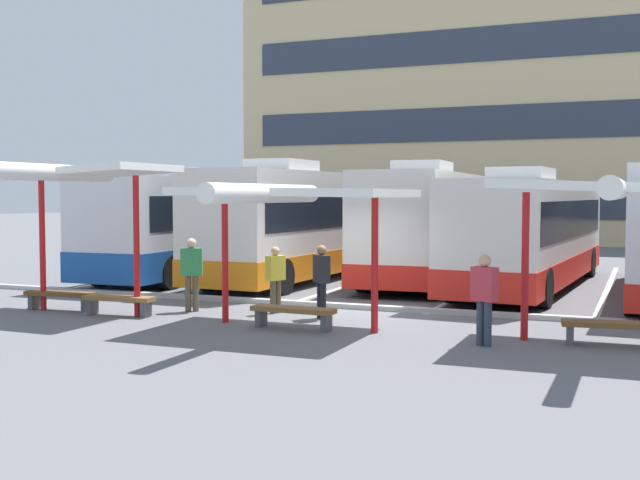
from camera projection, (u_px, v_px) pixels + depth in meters
name	position (u px, v px, depth m)	size (l,w,h in m)	color
ground_plane	(345.00, 312.00, 18.47)	(160.00, 160.00, 0.00)	slate
terminal_building	(535.00, 97.00, 48.32)	(34.00, 12.01, 20.16)	#D1BC8C
coach_bus_0	(208.00, 226.00, 27.36)	(2.98, 12.35, 3.62)	silver
coach_bus_1	(301.00, 225.00, 25.37)	(2.85, 10.71, 3.81)	silver
coach_bus_2	(432.00, 225.00, 25.38)	(2.97, 11.03, 3.77)	silver
coach_bus_3	(531.00, 233.00, 23.13)	(3.25, 11.58, 3.49)	silver
lane_stripe_0	(183.00, 270.00, 28.77)	(0.16, 14.00, 0.01)	white
lane_stripe_1	(273.00, 274.00, 27.37)	(0.16, 14.00, 0.01)	white
lane_stripe_2	(373.00, 278.00, 25.98)	(0.16, 14.00, 0.01)	white
lane_stripe_3	(483.00, 283.00, 24.58)	(0.16, 14.00, 0.01)	white
lane_stripe_4	(608.00, 288.00, 23.19)	(0.16, 14.00, 0.01)	white
waiting_shelter_0	(80.00, 177.00, 17.90)	(3.69, 4.14, 3.44)	red
bench_0	(60.00, 296.00, 18.71)	(1.80, 0.58, 0.45)	brown
bench_1	(119.00, 301.00, 17.87)	(1.71, 0.58, 0.45)	brown
waiting_shelter_1	(291.00, 195.00, 15.89)	(4.38, 5.22, 2.95)	red
bench_2	(293.00, 313.00, 16.11)	(1.81, 0.48, 0.45)	brown
waiting_shelter_2	(617.00, 191.00, 13.87)	(4.21, 4.90, 3.03)	red
bench_3	(615.00, 328.00, 14.27)	(1.89, 0.67, 0.45)	brown
platform_kerb	(353.00, 306.00, 18.97)	(44.00, 0.24, 0.12)	#ADADA8
waiting_passenger_0	(322.00, 276.00, 17.42)	(0.49, 0.49, 1.64)	black
waiting_passenger_1	(275.00, 275.00, 18.26)	(0.38, 0.50, 1.55)	brown
waiting_passenger_2	(192.00, 269.00, 18.51)	(0.54, 0.42, 1.73)	brown
waiting_passenger_3	(484.00, 293.00, 14.26)	(0.53, 0.41, 1.67)	#33384C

